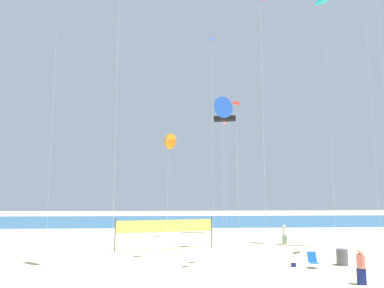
{
  "coord_description": "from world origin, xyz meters",
  "views": [
    {
      "loc": [
        -1.4,
        -17.03,
        4.46
      ],
      "look_at": [
        -0.29,
        8.92,
        7.75
      ],
      "focal_mm": 33.72,
      "sensor_mm": 36.0,
      "label": 1
    }
  ],
  "objects_px": {
    "kite_cyan_inflatable": "(324,0)",
    "kite_black_tube": "(225,119)",
    "beachgoer_white_shirt": "(284,234)",
    "kite_red_diamond": "(237,108)",
    "beach_handbag": "(294,265)",
    "folding_beach_chair": "(313,260)",
    "trash_barrel": "(342,257)",
    "kite_blue_delta": "(222,108)",
    "kite_orange_delta": "(168,141)",
    "volleyball_net": "(165,227)",
    "kite_blue_diamond": "(212,43)",
    "kite_magenta_diamond": "(261,11)",
    "beachgoer_coral_shirt": "(361,265)"
  },
  "relations": [
    {
      "from": "kite_cyan_inflatable",
      "to": "kite_blue_delta",
      "type": "relative_size",
      "value": 1.77
    },
    {
      "from": "volleyball_net",
      "to": "beach_handbag",
      "type": "relative_size",
      "value": 25.98
    },
    {
      "from": "kite_cyan_inflatable",
      "to": "kite_blue_diamond",
      "type": "relative_size",
      "value": 1.1
    },
    {
      "from": "beachgoer_white_shirt",
      "to": "kite_black_tube",
      "type": "xyz_separation_m",
      "value": [
        -3.93,
        6.74,
        10.97
      ]
    },
    {
      "from": "folding_beach_chair",
      "to": "kite_blue_delta",
      "type": "bearing_deg",
      "value": 156.34
    },
    {
      "from": "beachgoer_white_shirt",
      "to": "kite_orange_delta",
      "type": "xyz_separation_m",
      "value": [
        -9.52,
        -6.07,
        6.86
      ]
    },
    {
      "from": "beach_handbag",
      "to": "beachgoer_white_shirt",
      "type": "bearing_deg",
      "value": 76.35
    },
    {
      "from": "kite_magenta_diamond",
      "to": "kite_orange_delta",
      "type": "bearing_deg",
      "value": 140.9
    },
    {
      "from": "beachgoer_coral_shirt",
      "to": "kite_orange_delta",
      "type": "distance_m",
      "value": 13.37
    },
    {
      "from": "kite_black_tube",
      "to": "kite_blue_delta",
      "type": "relative_size",
      "value": 1.03
    },
    {
      "from": "beachgoer_white_shirt",
      "to": "beach_handbag",
      "type": "distance_m",
      "value": 9.0
    },
    {
      "from": "beachgoer_coral_shirt",
      "to": "trash_barrel",
      "type": "bearing_deg",
      "value": -28.47
    },
    {
      "from": "kite_cyan_inflatable",
      "to": "kite_black_tube",
      "type": "height_order",
      "value": "kite_cyan_inflatable"
    },
    {
      "from": "kite_blue_diamond",
      "to": "kite_blue_delta",
      "type": "distance_m",
      "value": 9.12
    },
    {
      "from": "kite_blue_delta",
      "to": "beach_handbag",
      "type": "bearing_deg",
      "value": -63.63
    },
    {
      "from": "kite_blue_delta",
      "to": "kite_orange_delta",
      "type": "bearing_deg",
      "value": -136.87
    },
    {
      "from": "kite_cyan_inflatable",
      "to": "kite_red_diamond",
      "type": "bearing_deg",
      "value": -143.15
    },
    {
      "from": "folding_beach_chair",
      "to": "kite_magenta_diamond",
      "type": "xyz_separation_m",
      "value": [
        -3.0,
        -1.43,
        14.32
      ]
    },
    {
      "from": "kite_blue_delta",
      "to": "kite_orange_delta",
      "type": "xyz_separation_m",
      "value": [
        -4.16,
        -3.89,
        -3.21
      ]
    },
    {
      "from": "volleyball_net",
      "to": "kite_black_tube",
      "type": "distance_m",
      "value": 14.8
    },
    {
      "from": "beach_handbag",
      "to": "kite_blue_diamond",
      "type": "distance_m",
      "value": 22.01
    },
    {
      "from": "beach_handbag",
      "to": "kite_red_diamond",
      "type": "distance_m",
      "value": 9.83
    },
    {
      "from": "trash_barrel",
      "to": "kite_cyan_inflatable",
      "type": "relative_size",
      "value": 0.05
    },
    {
      "from": "beachgoer_white_shirt",
      "to": "folding_beach_chair",
      "type": "bearing_deg",
      "value": 20.82
    },
    {
      "from": "folding_beach_chair",
      "to": "volleyball_net",
      "type": "height_order",
      "value": "volleyball_net"
    },
    {
      "from": "trash_barrel",
      "to": "kite_orange_delta",
      "type": "xyz_separation_m",
      "value": [
        -10.45,
        2.34,
        7.23
      ]
    },
    {
      "from": "beachgoer_coral_shirt",
      "to": "volleyball_net",
      "type": "height_order",
      "value": "volleyball_net"
    },
    {
      "from": "kite_orange_delta",
      "to": "beachgoer_coral_shirt",
      "type": "bearing_deg",
      "value": -35.68
    },
    {
      "from": "kite_red_diamond",
      "to": "kite_cyan_inflatable",
      "type": "distance_m",
      "value": 15.4
    },
    {
      "from": "kite_blue_diamond",
      "to": "kite_orange_delta",
      "type": "relative_size",
      "value": 2.31
    },
    {
      "from": "beachgoer_white_shirt",
      "to": "beach_handbag",
      "type": "relative_size",
      "value": 5.57
    },
    {
      "from": "folding_beach_chair",
      "to": "trash_barrel",
      "type": "relative_size",
      "value": 0.94
    },
    {
      "from": "beachgoer_coral_shirt",
      "to": "kite_black_tube",
      "type": "bearing_deg",
      "value": -3.38
    },
    {
      "from": "kite_cyan_inflatable",
      "to": "kite_black_tube",
      "type": "xyz_separation_m",
      "value": [
        -7.37,
        8.74,
        -8.54
      ]
    },
    {
      "from": "folding_beach_chair",
      "to": "beach_handbag",
      "type": "height_order",
      "value": "folding_beach_chair"
    },
    {
      "from": "beachgoer_white_shirt",
      "to": "kite_red_diamond",
      "type": "distance_m",
      "value": 13.19
    },
    {
      "from": "beach_handbag",
      "to": "kite_blue_delta",
      "type": "height_order",
      "value": "kite_blue_delta"
    },
    {
      "from": "beach_handbag",
      "to": "kite_red_diamond",
      "type": "height_order",
      "value": "kite_red_diamond"
    },
    {
      "from": "kite_cyan_inflatable",
      "to": "kite_magenta_diamond",
      "type": "xyz_separation_m",
      "value": [
        -7.53,
        -8.48,
        -5.55
      ]
    },
    {
      "from": "volleyball_net",
      "to": "kite_blue_diamond",
      "type": "height_order",
      "value": "kite_blue_diamond"
    },
    {
      "from": "beachgoer_coral_shirt",
      "to": "volleyball_net",
      "type": "distance_m",
      "value": 14.28
    },
    {
      "from": "volleyball_net",
      "to": "beach_handbag",
      "type": "bearing_deg",
      "value": -40.07
    },
    {
      "from": "kite_cyan_inflatable",
      "to": "kite_orange_delta",
      "type": "relative_size",
      "value": 2.53
    },
    {
      "from": "volleyball_net",
      "to": "kite_blue_delta",
      "type": "xyz_separation_m",
      "value": [
        4.44,
        0.09,
        9.28
      ]
    },
    {
      "from": "volleyball_net",
      "to": "kite_cyan_inflatable",
      "type": "bearing_deg",
      "value": 1.11
    },
    {
      "from": "folding_beach_chair",
      "to": "kite_red_diamond",
      "type": "height_order",
      "value": "kite_red_diamond"
    },
    {
      "from": "beach_handbag",
      "to": "kite_black_tube",
      "type": "distance_m",
      "value": 19.47
    },
    {
      "from": "trash_barrel",
      "to": "kite_blue_delta",
      "type": "xyz_separation_m",
      "value": [
        -6.29,
        6.23,
        10.44
      ]
    },
    {
      "from": "trash_barrel",
      "to": "volleyball_net",
      "type": "height_order",
      "value": "volleyball_net"
    },
    {
      "from": "kite_cyan_inflatable",
      "to": "kite_blue_delta",
      "type": "distance_m",
      "value": 12.9
    }
  ]
}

